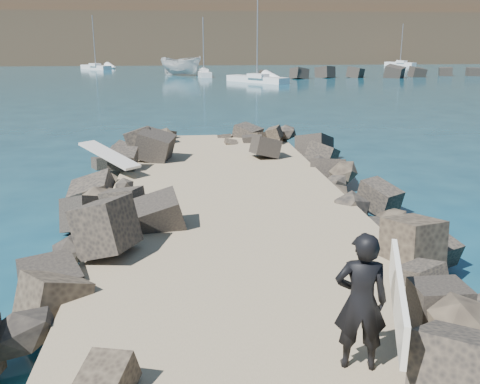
# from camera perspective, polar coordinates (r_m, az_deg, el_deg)

# --- Properties ---
(ground) EXTENTS (800.00, 800.00, 0.00)m
(ground) POSITION_cam_1_polar(r_m,az_deg,el_deg) (12.09, -0.52, -5.56)
(ground) COLOR #0F384C
(ground) RESTS_ON ground
(jetty) EXTENTS (6.00, 26.00, 0.60)m
(jetty) POSITION_cam_1_polar(r_m,az_deg,el_deg) (10.14, 0.63, -8.08)
(jetty) COLOR #8C7759
(jetty) RESTS_ON ground
(riprap_left) EXTENTS (2.60, 22.00, 1.00)m
(riprap_left) POSITION_cam_1_polar(r_m,az_deg,el_deg) (10.61, -15.55, -6.41)
(riprap_left) COLOR #262421
(riprap_left) RESTS_ON ground
(riprap_right) EXTENTS (2.60, 22.00, 1.00)m
(riprap_right) POSITION_cam_1_polar(r_m,az_deg,el_deg) (11.21, 15.25, -5.17)
(riprap_right) COLOR black
(riprap_right) RESTS_ON ground
(breakwater_secondary) EXTENTS (52.00, 4.00, 1.20)m
(breakwater_secondary) POSITION_cam_1_polar(r_m,az_deg,el_deg) (75.51, 22.79, 11.75)
(breakwater_secondary) COLOR black
(breakwater_secondary) RESTS_ON ground
(headland) EXTENTS (360.00, 140.00, 32.00)m
(headland) POSITION_cam_1_polar(r_m,az_deg,el_deg) (171.95, -2.74, 19.69)
(headland) COLOR #2D4919
(headland) RESTS_ON ground
(surfboard_resting) EXTENTS (1.98, 2.03, 0.08)m
(surfboard_resting) POSITION_cam_1_polar(r_m,az_deg,el_deg) (16.34, -13.77, 3.47)
(surfboard_resting) COLOR beige
(surfboard_resting) RESTS_ON riprap_left
(boat_imported) EXTENTS (6.57, 6.03, 2.51)m
(boat_imported) POSITION_cam_1_polar(r_m,az_deg,el_deg) (72.03, -6.29, 13.24)
(boat_imported) COLOR silver
(boat_imported) RESTS_ON ground
(surfer_with_board) EXTENTS (1.16, 2.05, 1.72)m
(surfer_with_board) POSITION_cam_1_polar(r_m,az_deg,el_deg) (6.58, 13.31, -11.23)
(surfer_with_board) COLOR black
(surfer_with_board) RESTS_ON jetty
(sailboat_b) EXTENTS (1.75, 6.12, 7.39)m
(sailboat_b) POSITION_cam_1_polar(r_m,az_deg,el_deg) (69.89, -3.87, 12.48)
(sailboat_b) COLOR silver
(sailboat_b) RESTS_ON ground
(sailboat_e) EXTENTS (5.51, 6.38, 8.38)m
(sailboat_e) POSITION_cam_1_polar(r_m,az_deg,el_deg) (90.07, -15.14, 12.73)
(sailboat_e) COLOR silver
(sailboat_e) RESTS_ON ground
(sailboat_c) EXTENTS (6.27, 7.29, 9.45)m
(sailboat_c) POSITION_cam_1_polar(r_m,az_deg,el_deg) (59.80, 1.83, 11.94)
(sailboat_c) COLOR silver
(sailboat_c) RESTS_ON ground
(sailboat_f) EXTENTS (4.12, 6.00, 7.47)m
(sailboat_f) POSITION_cam_1_polar(r_m,az_deg,el_deg) (103.58, 16.72, 12.95)
(sailboat_f) COLOR silver
(sailboat_f) RESTS_ON ground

